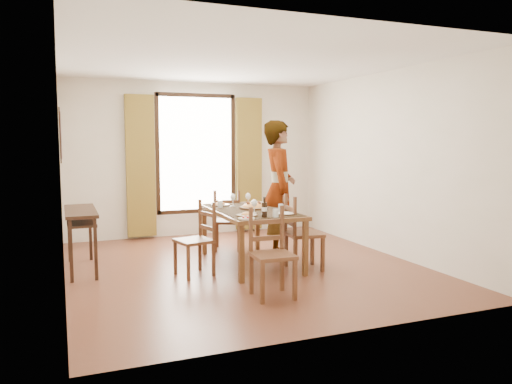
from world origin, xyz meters
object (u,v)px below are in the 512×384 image
object	(u,v)px
console_table	(81,218)
dining_table	(250,214)
pasta_platter	(254,205)
man	(279,189)

from	to	relation	value
console_table	dining_table	bearing A→B (deg)	-13.03
dining_table	pasta_platter	size ratio (longest dim) A/B	4.36
man	dining_table	bearing A→B (deg)	136.15
console_table	dining_table	size ratio (longest dim) A/B	0.69
dining_table	pasta_platter	distance (m)	0.15
dining_table	man	bearing A→B (deg)	26.85
man	pasta_platter	size ratio (longest dim) A/B	4.93
dining_table	man	distance (m)	0.68
dining_table	console_table	bearing A→B (deg)	166.97
console_table	pasta_platter	xyz separation A→B (m)	(2.23, -0.43, 0.12)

